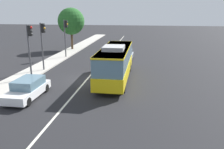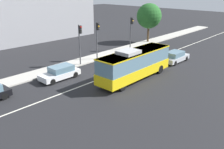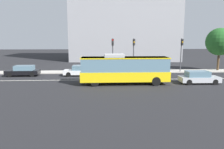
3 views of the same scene
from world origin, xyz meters
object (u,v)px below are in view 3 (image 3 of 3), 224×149
object	(u,v)px
sedan_black	(23,71)
traffic_light_near_corner	(113,50)
traffic_light_far_corner	(134,49)
transit_bus	(124,68)
sedan_silver	(199,77)
traffic_light_mid_block	(182,49)
street_tree_kerbside_left	(220,42)
sedan_white	(81,71)

from	to	relation	value
sedan_black	traffic_light_near_corner	size ratio (longest dim) A/B	0.87
traffic_light_near_corner	traffic_light_far_corner	size ratio (longest dim) A/B	1.00
transit_bus	sedan_silver	bearing A→B (deg)	-1.28
traffic_light_near_corner	traffic_light_far_corner	world-z (taller)	same
traffic_light_mid_block	transit_bus	bearing A→B (deg)	-46.17
traffic_light_mid_block	street_tree_kerbside_left	xyz separation A→B (m)	(6.62, 1.32, 1.10)
sedan_silver	street_tree_kerbside_left	world-z (taller)	street_tree_kerbside_left
transit_bus	traffic_light_far_corner	distance (m)	8.61
transit_bus	sedan_white	distance (m)	8.25
traffic_light_near_corner	street_tree_kerbside_left	world-z (taller)	street_tree_kerbside_left
sedan_white	sedan_silver	bearing A→B (deg)	157.02
transit_bus	sedan_white	xyz separation A→B (m)	(-5.53, 6.02, -1.09)
sedan_silver	traffic_light_far_corner	distance (m)	10.86
traffic_light_far_corner	street_tree_kerbside_left	xyz separation A→B (m)	(13.94, 1.31, 1.10)
sedan_white	sedan_black	bearing A→B (deg)	-0.99
transit_bus	street_tree_kerbside_left	size ratio (longest dim) A/B	1.46
sedan_black	street_tree_kerbside_left	distance (m)	30.18
sedan_black	sedan_white	size ratio (longest dim) A/B	1.00
sedan_silver	traffic_light_far_corner	world-z (taller)	traffic_light_far_corner
sedan_silver	sedan_white	world-z (taller)	same
sedan_silver	traffic_light_mid_block	distance (m)	8.83
traffic_light_mid_block	street_tree_kerbside_left	bearing A→B (deg)	104.86
sedan_silver	traffic_light_mid_block	bearing A→B (deg)	84.72
sedan_black	traffic_light_far_corner	size ratio (longest dim) A/B	0.87
sedan_black	traffic_light_mid_block	bearing A→B (deg)	-176.45
traffic_light_near_corner	sedan_silver	bearing A→B (deg)	54.67
sedan_silver	traffic_light_near_corner	bearing A→B (deg)	140.61
traffic_light_far_corner	sedan_black	bearing A→B (deg)	-81.64
traffic_light_mid_block	traffic_light_far_corner	bearing A→B (deg)	-86.39
sedan_white	transit_bus	bearing A→B (deg)	133.22
sedan_black	traffic_light_far_corner	bearing A→B (deg)	-174.32
sedan_silver	traffic_light_near_corner	size ratio (longest dim) A/B	0.87
sedan_silver	sedan_white	xyz separation A→B (m)	(-14.20, 6.22, 0.00)
sedan_silver	sedan_white	bearing A→B (deg)	157.47
sedan_black	traffic_light_mid_block	distance (m)	23.37
sedan_white	traffic_light_far_corner	world-z (taller)	traffic_light_far_corner
street_tree_kerbside_left	sedan_black	bearing A→B (deg)	-173.91
traffic_light_near_corner	street_tree_kerbside_left	bearing A→B (deg)	100.07
sedan_white	street_tree_kerbside_left	distance (m)	22.37
sedan_silver	traffic_light_near_corner	xyz separation A→B (m)	(-9.55, 8.16, 2.84)
sedan_black	traffic_light_mid_block	xyz separation A→B (m)	(23.12, 1.86, 2.84)
traffic_light_far_corner	traffic_light_near_corner	bearing A→B (deg)	-85.59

